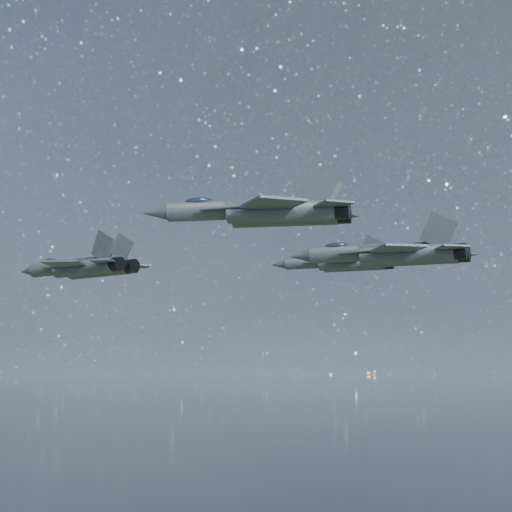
% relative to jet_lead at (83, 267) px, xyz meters
% --- Properties ---
extents(jet_lead, '(19.84, 13.42, 4.99)m').
position_rel_jet_lead_xyz_m(jet_lead, '(0.00, 0.00, 0.00)').
color(jet_lead, '#31393E').
extents(jet_left, '(15.03, 10.72, 3.84)m').
position_rel_jet_lead_xyz_m(jet_left, '(28.93, 8.75, 0.19)').
color(jet_left, '#31393E').
extents(jet_right, '(17.95, 12.37, 4.50)m').
position_rel_jet_lead_xyz_m(jet_right, '(31.23, -22.46, 0.40)').
color(jet_right, '#31393E').
extents(jet_slot, '(18.43, 13.14, 4.70)m').
position_rel_jet_lead_xyz_m(jet_slot, '(37.66, -4.33, -0.90)').
color(jet_slot, '#31393E').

